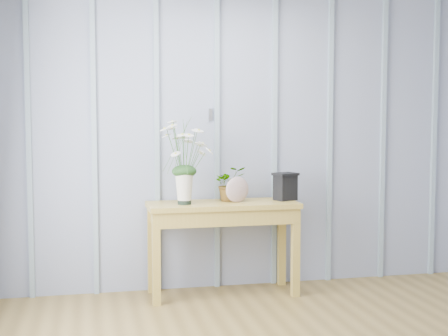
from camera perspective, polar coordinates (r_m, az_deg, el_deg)
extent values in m
cube|color=#8E96B1|center=(5.25, 1.99, 2.70)|extent=(4.00, 0.01, 2.50)
cube|color=#BBBBC0|center=(5.17, -1.23, 4.89)|extent=(0.03, 0.01, 0.10)
cube|color=#859DAB|center=(5.09, -17.43, 2.43)|extent=(0.04, 0.03, 2.50)
cube|color=#859DAB|center=(5.07, -11.79, 2.54)|extent=(0.04, 0.03, 2.50)
cube|color=#859DAB|center=(5.10, -6.17, 2.62)|extent=(0.04, 0.03, 2.50)
cube|color=#859DAB|center=(5.18, -0.66, 2.68)|extent=(0.04, 0.03, 2.50)
cube|color=#859DAB|center=(5.31, 4.63, 2.71)|extent=(0.04, 0.03, 2.50)
cube|color=#859DAB|center=(5.48, 9.64, 2.72)|extent=(0.04, 0.03, 2.50)
cube|color=#859DAB|center=(5.68, 14.32, 2.71)|extent=(0.04, 0.03, 2.50)
cube|color=#859DAB|center=(5.93, 18.64, 2.68)|extent=(0.04, 0.03, 2.50)
cube|color=#A48836|center=(4.99, -0.12, -3.39)|extent=(1.20, 0.45, 0.04)
cube|color=#A48836|center=(5.01, -0.12, -4.29)|extent=(1.13, 0.42, 0.12)
cube|color=#A48836|center=(4.80, -6.21, -8.30)|extent=(0.06, 0.06, 0.71)
cube|color=#A48836|center=(5.04, 6.55, -7.68)|extent=(0.06, 0.06, 0.71)
cube|color=#A48836|center=(5.15, -6.66, -7.42)|extent=(0.06, 0.06, 0.71)
cube|color=#A48836|center=(5.37, 5.29, -6.90)|extent=(0.06, 0.06, 0.71)
cylinder|color=black|center=(4.88, -3.64, -2.94)|extent=(0.11, 0.11, 0.07)
cone|color=silver|center=(4.87, -3.65, -1.76)|extent=(0.15, 0.15, 0.25)
ellipsoid|color=#163915|center=(4.86, -3.65, -0.30)|extent=(0.19, 0.16, 0.10)
imported|color=#163915|center=(5.07, 0.51, -1.44)|extent=(0.27, 0.24, 0.28)
ellipsoid|color=#7E4D59|center=(4.98, 1.22, -1.98)|extent=(0.21, 0.11, 0.21)
cube|color=black|center=(5.13, 5.63, -1.81)|extent=(0.20, 0.18, 0.21)
cube|color=black|center=(5.12, 5.64, -0.56)|extent=(0.22, 0.20, 0.02)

